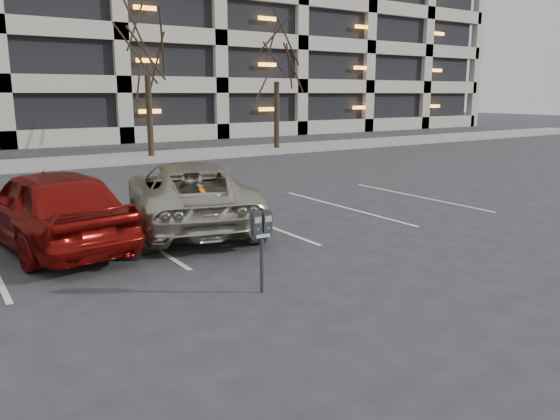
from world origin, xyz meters
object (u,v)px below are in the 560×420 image
object	(u,v)px
tree_c	(145,23)
tree_d	(277,39)
parking_meter	(262,231)
suv_silver	(189,194)
car_red	(50,208)

from	to	relation	value
tree_c	tree_d	distance (m)	7.01
parking_meter	suv_silver	world-z (taller)	suv_silver
tree_d	car_red	xyz separation A→B (m)	(-14.04, -13.52, -4.93)
parking_meter	tree_d	bearing A→B (deg)	61.86
car_red	suv_silver	bearing A→B (deg)	174.81
tree_d	car_red	world-z (taller)	tree_d
tree_c	suv_silver	size ratio (longest dim) A/B	1.44
parking_meter	tree_c	bearing A→B (deg)	80.16
tree_c	suv_silver	world-z (taller)	tree_c
suv_silver	car_red	bearing A→B (deg)	18.35
tree_d	parking_meter	bearing A→B (deg)	-123.72
tree_d	parking_meter	xyz separation A→B (m)	(-11.93, -17.88, -4.77)
tree_d	parking_meter	world-z (taller)	tree_d
tree_c	car_red	distance (m)	16.11
tree_d	suv_silver	xyz separation A→B (m)	(-11.08, -13.37, -4.99)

